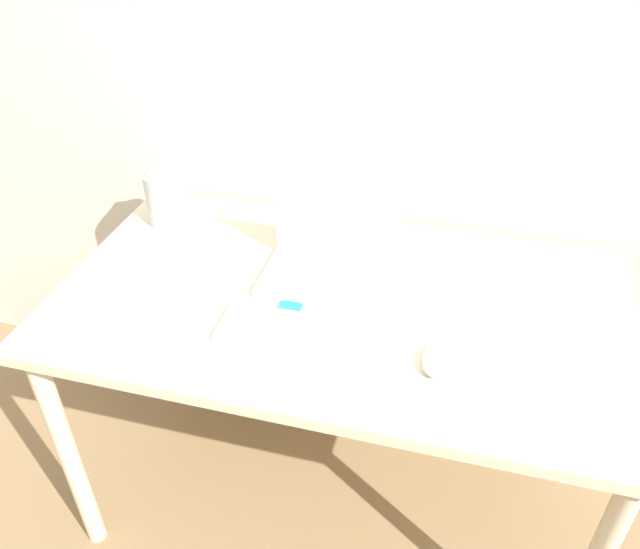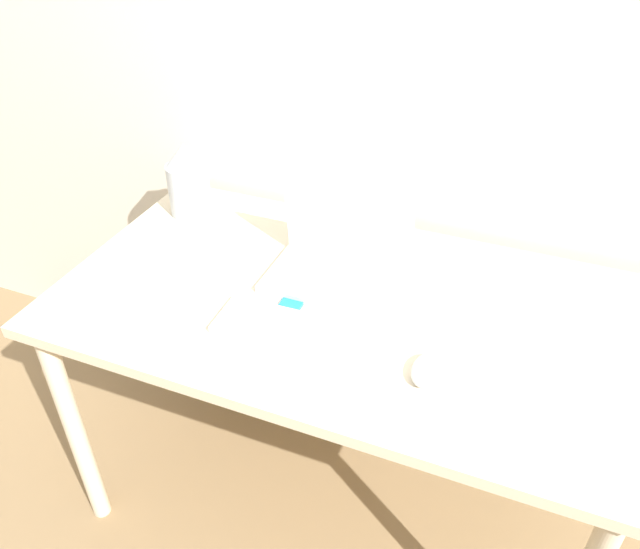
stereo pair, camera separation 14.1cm
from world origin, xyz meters
TOP-DOWN VIEW (x-y plane):
  - wall_back at (0.00, 0.83)m, footprint 6.00×0.05m
  - desk at (0.00, 0.38)m, footprint 1.38×0.77m
  - laptop at (-0.04, 0.47)m, footprint 0.33×0.22m
  - keyboard at (-0.03, 0.23)m, footprint 0.41×0.14m
  - mouse at (0.25, 0.21)m, footprint 0.06×0.10m
  - vase at (-0.56, 0.61)m, footprint 0.12×0.12m
  - mp3_player at (-0.11, 0.33)m, footprint 0.05×0.06m

SIDE VIEW (x-z plane):
  - desk at x=0.00m, z-range 0.29..1.04m
  - mp3_player at x=-0.11m, z-range 0.75..0.76m
  - keyboard at x=-0.03m, z-range 0.75..0.77m
  - mouse at x=0.25m, z-range 0.75..0.78m
  - laptop at x=-0.04m, z-range 0.69..0.92m
  - vase at x=-0.56m, z-range 0.75..0.97m
  - wall_back at x=0.00m, z-range 0.00..2.50m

